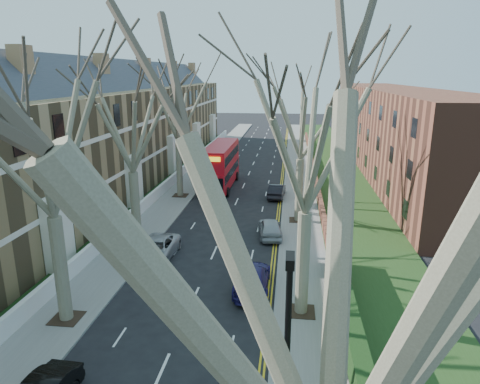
% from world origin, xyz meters
% --- Properties ---
extents(pavement_left, '(3.00, 102.00, 0.12)m').
position_xyz_m(pavement_left, '(-6.00, 39.00, 0.06)').
color(pavement_left, slate).
rests_on(pavement_left, ground).
extents(pavement_right, '(3.00, 102.00, 0.12)m').
position_xyz_m(pavement_right, '(6.00, 39.00, 0.06)').
color(pavement_right, slate).
rests_on(pavement_right, ground).
extents(terrace_left, '(9.70, 78.00, 13.60)m').
position_xyz_m(terrace_left, '(-13.65, 31.00, 5.53)').
color(terrace_left, olive).
rests_on(terrace_left, ground).
extents(flats_right, '(13.97, 54.00, 10.00)m').
position_xyz_m(flats_right, '(17.46, 43.00, 4.98)').
color(flats_right, brown).
rests_on(flats_right, ground).
extents(wall_hedge_right, '(0.70, 24.00, 1.80)m').
position_xyz_m(wall_hedge_right, '(7.70, 2.00, 1.12)').
color(wall_hedge_right, brown).
rests_on(wall_hedge_right, ground).
extents(front_wall_left, '(0.30, 78.00, 1.00)m').
position_xyz_m(front_wall_left, '(-7.65, 31.00, 0.62)').
color(front_wall_left, white).
rests_on(front_wall_left, ground).
extents(grass_verge_right, '(6.00, 102.00, 0.06)m').
position_xyz_m(grass_verge_right, '(10.50, 39.00, 0.15)').
color(grass_verge_right, '#1F3A15').
rests_on(grass_verge_right, ground).
extents(tree_left_mid, '(10.50, 10.50, 14.71)m').
position_xyz_m(tree_left_mid, '(-5.70, 6.00, 9.56)').
color(tree_left_mid, '#68624A').
rests_on(tree_left_mid, ground).
extents(tree_left_far, '(10.15, 10.15, 14.22)m').
position_xyz_m(tree_left_far, '(-5.70, 16.00, 9.24)').
color(tree_left_far, '#68624A').
rests_on(tree_left_far, ground).
extents(tree_left_dist, '(10.50, 10.50, 14.71)m').
position_xyz_m(tree_left_dist, '(-5.70, 28.00, 9.56)').
color(tree_left_dist, '#68624A').
rests_on(tree_left_dist, ground).
extents(tree_right_near, '(10.85, 10.85, 15.20)m').
position_xyz_m(tree_right_near, '(5.70, -6.00, 9.86)').
color(tree_right_near, '#68624A').
rests_on(tree_right_near, ground).
extents(tree_right_mid, '(10.50, 10.50, 14.71)m').
position_xyz_m(tree_right_mid, '(5.70, 8.00, 9.56)').
color(tree_right_mid, '#68624A').
rests_on(tree_right_mid, ground).
extents(tree_right_far, '(10.15, 10.15, 14.22)m').
position_xyz_m(tree_right_far, '(5.70, 22.00, 9.24)').
color(tree_right_far, '#68624A').
rests_on(tree_right_far, ground).
extents(double_decker_bus, '(2.78, 10.69, 4.47)m').
position_xyz_m(double_decker_bus, '(-2.30, 32.00, 2.20)').
color(double_decker_bus, '#AE0C17').
rests_on(double_decker_bus, ground).
extents(car_left_far, '(2.34, 4.87, 1.34)m').
position_xyz_m(car_left_far, '(-3.56, 13.61, 0.67)').
color(car_left_far, '#A7A8AD').
rests_on(car_left_far, ground).
extents(car_right_near, '(1.94, 4.72, 1.37)m').
position_xyz_m(car_right_near, '(3.03, 10.25, 0.68)').
color(car_right_near, navy).
rests_on(car_right_near, ground).
extents(car_right_mid, '(2.14, 4.22, 1.38)m').
position_xyz_m(car_right_mid, '(3.60, 18.46, 0.69)').
color(car_right_mid, '#9FA2A8').
rests_on(car_right_mid, ground).
extents(car_right_far, '(1.71, 4.14, 1.33)m').
position_xyz_m(car_right_far, '(3.70, 28.91, 0.67)').
color(car_right_far, black).
rests_on(car_right_far, ground).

